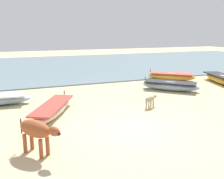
% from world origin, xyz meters
% --- Properties ---
extents(ground, '(80.00, 80.00, 0.00)m').
position_xyz_m(ground, '(0.00, 0.00, 0.00)').
color(ground, '#CCB789').
extents(sea_water, '(60.00, 20.00, 0.08)m').
position_xyz_m(sea_water, '(0.00, 18.07, 0.04)').
color(sea_water, slate).
rests_on(sea_water, ground).
extents(fishing_boat_0, '(2.26, 4.49, 0.77)m').
position_xyz_m(fishing_boat_0, '(9.23, 5.04, 0.31)').
color(fishing_boat_0, gold).
rests_on(fishing_boat_0, ground).
extents(fishing_boat_1, '(3.25, 3.15, 0.73)m').
position_xyz_m(fishing_boat_1, '(4.69, 4.71, 0.29)').
color(fishing_boat_1, '#8CA5B7').
rests_on(fishing_boat_1, ground).
extents(fishing_boat_5, '(2.52, 3.72, 0.65)m').
position_xyz_m(fishing_boat_5, '(-2.65, 2.72, 0.25)').
color(fishing_boat_5, beige).
rests_on(fishing_boat_5, ground).
extents(fishing_boat_6, '(3.33, 3.03, 0.75)m').
position_xyz_m(fishing_boat_6, '(6.60, 7.40, 0.30)').
color(fishing_boat_6, gold).
rests_on(fishing_boat_6, ground).
extents(cow_adult_rust, '(1.20, 1.43, 1.04)m').
position_xyz_m(cow_adult_rust, '(-3.57, -0.75, 0.75)').
color(cow_adult_rust, '#9E4C28').
rests_on(cow_adult_rust, ground).
extents(calf_far_dun, '(0.84, 0.52, 0.57)m').
position_xyz_m(calf_far_dun, '(1.78, 2.05, 0.41)').
color(calf_far_dun, tan).
rests_on(calf_far_dun, ground).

